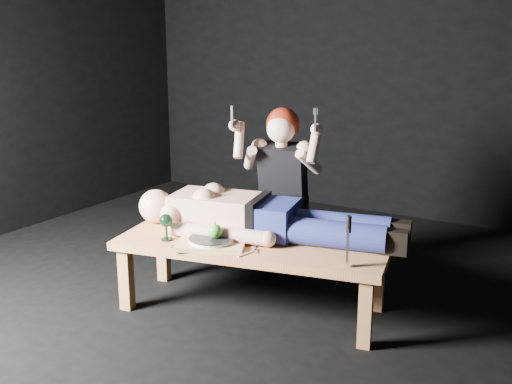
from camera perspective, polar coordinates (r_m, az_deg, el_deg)
ground at (r=3.91m, az=-1.99°, el=-10.60°), size 5.00×5.00×0.00m
back_wall at (r=5.81m, az=11.58°, el=12.61°), size 5.00×0.00×5.00m
table at (r=3.75m, az=-0.39°, el=-7.96°), size 1.74×0.94×0.45m
lying_man at (r=3.74m, az=1.13°, el=-2.02°), size 1.89×0.90×0.29m
kneeling_woman at (r=4.18m, az=2.84°, el=0.13°), size 0.81×0.87×1.25m
serving_tray at (r=3.61m, az=-4.25°, el=-4.88°), size 0.49×0.43×0.02m
plate at (r=3.60m, az=-4.26°, el=-4.55°), size 0.36×0.36×0.02m
apple at (r=3.58m, az=-3.91°, el=-3.75°), size 0.09×0.09×0.09m
goblet at (r=3.71m, az=-8.53°, el=-3.32°), size 0.10×0.10×0.17m
fork_flat at (r=3.65m, az=-7.32°, el=-4.88°), size 0.03×0.18×0.01m
knife_flat at (r=3.47m, az=-0.74°, el=-5.81°), size 0.05×0.18×0.01m
spoon_flat at (r=3.55m, az=-0.12°, el=-5.35°), size 0.12×0.15×0.01m
carving_knife at (r=3.26m, az=8.75°, el=-4.68°), size 0.04×0.05×0.29m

